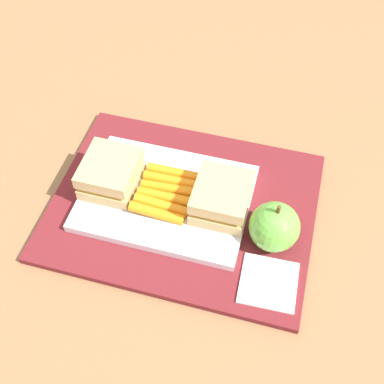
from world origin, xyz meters
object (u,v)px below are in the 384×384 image
(apple, at_px, (274,227))
(paper_napkin, at_px, (269,283))
(sandwich_half_left, at_px, (111,173))
(carrot_sticks_bundle, at_px, (166,192))
(sandwich_half_right, at_px, (222,198))
(food_tray, at_px, (166,198))

(apple, relative_size, paper_napkin, 1.09)
(sandwich_half_left, relative_size, apple, 1.05)
(carrot_sticks_bundle, height_order, paper_napkin, carrot_sticks_bundle)
(sandwich_half_right, relative_size, apple, 1.05)
(food_tray, distance_m, apple, 0.16)
(food_tray, relative_size, apple, 3.02)
(food_tray, relative_size, sandwich_half_left, 2.88)
(paper_napkin, bearing_deg, food_tray, 151.03)
(sandwich_half_left, bearing_deg, paper_napkin, -20.41)
(food_tray, xyz_separation_m, apple, (0.15, -0.03, 0.03))
(apple, xyz_separation_m, paper_napkin, (0.01, -0.06, -0.03))
(apple, bearing_deg, paper_napkin, -83.25)
(food_tray, relative_size, paper_napkin, 3.29)
(sandwich_half_right, height_order, carrot_sticks_bundle, sandwich_half_right)
(food_tray, distance_m, carrot_sticks_bundle, 0.01)
(food_tray, xyz_separation_m, paper_napkin, (0.16, -0.09, -0.00))
(carrot_sticks_bundle, distance_m, apple, 0.16)
(food_tray, bearing_deg, carrot_sticks_bundle, -40.62)
(food_tray, height_order, sandwich_half_left, sandwich_half_left)
(sandwich_half_left, bearing_deg, apple, -6.49)
(sandwich_half_right, bearing_deg, food_tray, 180.00)
(sandwich_half_left, bearing_deg, food_tray, 0.00)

